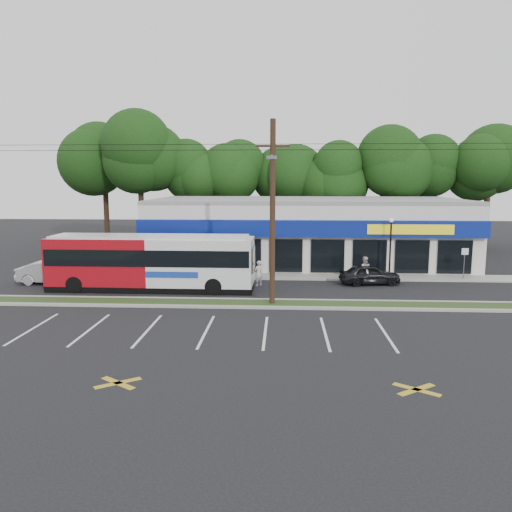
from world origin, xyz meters
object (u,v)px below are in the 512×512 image
at_px(car_dark, 370,274).
at_px(car_silver, 54,272).
at_px(metrobus, 151,261).
at_px(utility_pole, 269,207).
at_px(pedestrian_a, 258,273).
at_px(sign_post, 465,258).
at_px(pedestrian_b, 364,270).
at_px(lamp_post, 391,241).

distance_m(car_dark, car_silver, 20.98).
bearing_deg(metrobus, utility_pole, -24.99).
height_order(car_dark, pedestrian_a, pedestrian_a).
distance_m(sign_post, car_dark, 6.96).
relative_size(utility_pole, car_silver, 10.90).
xyz_separation_m(car_dark, pedestrian_a, (-7.31, -0.84, 0.16)).
relative_size(pedestrian_a, pedestrian_b, 0.92).
relative_size(utility_pole, pedestrian_a, 30.21).
relative_size(car_silver, pedestrian_a, 2.77).
bearing_deg(pedestrian_a, pedestrian_b, 147.68).
bearing_deg(pedestrian_b, pedestrian_a, 15.25).
bearing_deg(lamp_post, pedestrian_b, -140.73).
distance_m(utility_pole, car_silver, 16.03).
bearing_deg(pedestrian_b, car_silver, 9.06).
bearing_deg(car_dark, metrobus, 91.80).
distance_m(utility_pole, pedestrian_b, 9.86).
bearing_deg(car_dark, lamp_post, -48.45).
relative_size(metrobus, pedestrian_b, 7.10).
bearing_deg(sign_post, pedestrian_b, -168.61).
height_order(lamp_post, sign_post, lamp_post).
bearing_deg(pedestrian_b, sign_post, -162.81).
height_order(utility_pole, metrobus, utility_pole).
bearing_deg(pedestrian_b, car_dark, 139.86).
height_order(utility_pole, pedestrian_b, utility_pole).
bearing_deg(metrobus, car_dark, 10.12).
distance_m(lamp_post, metrobus, 16.23).
height_order(car_dark, car_silver, car_silver).
xyz_separation_m(utility_pole, car_dark, (6.48, 5.91, -4.74)).
distance_m(lamp_post, pedestrian_a, 9.60).
bearing_deg(sign_post, pedestrian_a, -169.58).
height_order(lamp_post, car_silver, lamp_post).
distance_m(metrobus, car_silver, 7.25).
xyz_separation_m(utility_pole, pedestrian_b, (6.17, 6.24, -4.51)).
bearing_deg(pedestrian_a, car_silver, -41.73).
height_order(car_silver, pedestrian_a, pedestrian_a).
distance_m(car_silver, pedestrian_a, 13.65).
bearing_deg(metrobus, sign_post, 11.77).
relative_size(lamp_post, car_silver, 0.93).
distance_m(utility_pole, car_dark, 9.97).
height_order(sign_post, pedestrian_a, sign_post).
bearing_deg(sign_post, car_dark, -165.46).
xyz_separation_m(car_silver, pedestrian_a, (13.65, 0.01, 0.07)).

